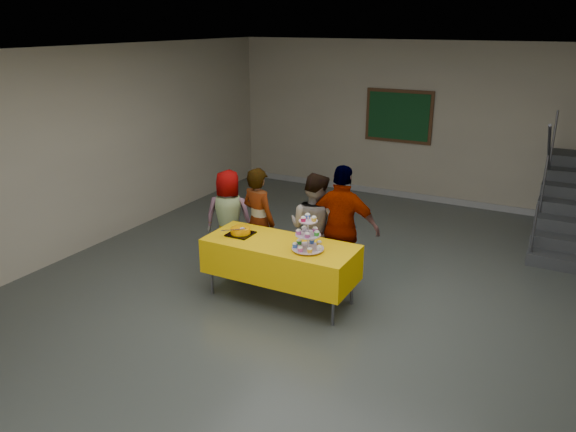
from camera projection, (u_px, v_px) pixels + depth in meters
name	position (u px, v px, depth m)	size (l,w,h in m)	color
room_shell	(323.00, 137.00, 6.11)	(10.00, 10.04, 3.02)	#4C514C
bake_table	(280.00, 259.00, 6.90)	(1.88, 0.78, 0.77)	#595960
cupcake_stand	(308.00, 238.00, 6.54)	(0.38, 0.38, 0.44)	silver
bear_cake	(241.00, 230.00, 7.07)	(0.32, 0.36, 0.12)	black
schoolchild_a	(229.00, 218.00, 7.92)	(0.68, 0.44, 1.38)	slate
schoolchild_b	(259.00, 221.00, 7.63)	(0.54, 0.36, 1.49)	slate
schoolchild_c	(314.00, 228.00, 7.35)	(0.73, 0.57, 1.50)	slate
schoolchild_d	(342.00, 228.00, 7.14)	(0.97, 0.40, 1.65)	slate
noticeboard	(399.00, 116.00, 10.70)	(1.30, 0.05, 1.00)	#472B16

